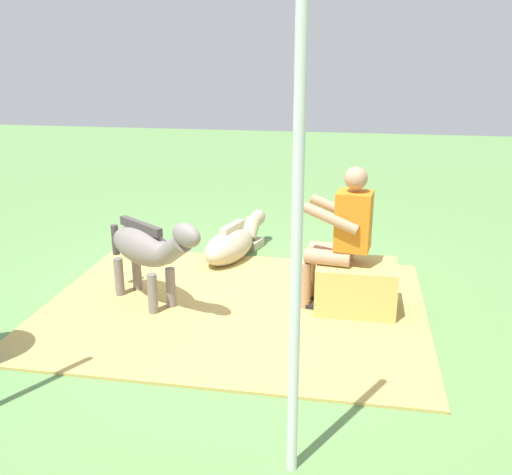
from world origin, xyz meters
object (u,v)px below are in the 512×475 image
Objects in this scene: pony_lying at (233,243)px; tent_pole_left at (296,261)px; person_seated at (340,233)px; hay_bale at (356,287)px; pony_standing at (147,249)px.

pony_lying is 3.67m from tent_pole_left.
tent_pole_left reaches higher than person_seated.
pony_lying is (1.39, -1.16, -0.04)m from hay_bale.
tent_pole_left reaches higher than hay_bale.
hay_bale is at bearing -173.49° from pony_standing.
pony_standing reaches higher than pony_lying.
hay_bale is 0.53× the size of pony_lying.
person_seated is 1.15× the size of pony_standing.
person_seated is 0.99× the size of pony_lying.
pony_standing is at bearing -51.64° from tent_pole_left.
person_seated reaches higher than hay_bale.
pony_lying is (-0.50, -1.37, -0.37)m from pony_standing.
pony_lying is (1.22, -1.14, -0.55)m from person_seated.
hay_bale is 0.53× the size of person_seated.
tent_pole_left is (0.17, 2.20, 0.53)m from person_seated.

